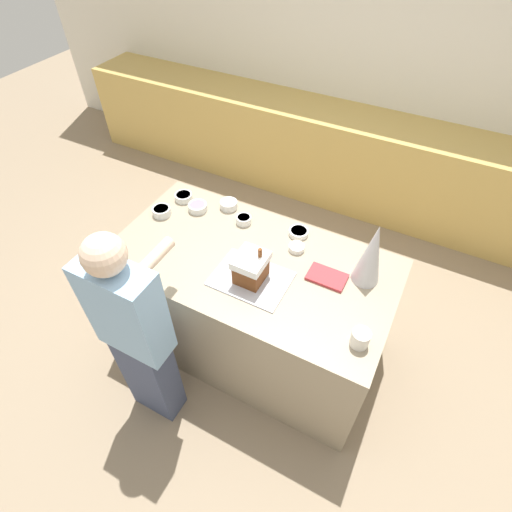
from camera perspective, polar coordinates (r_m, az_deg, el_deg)
The scene contains 17 objects.
ground_plane at distance 3.19m, azimuth -0.57°, elevation -11.81°, with size 12.00×12.00×0.00m, color gray.
wall_back at distance 4.20m, azimuth 16.46°, elevation 24.99°, with size 8.00×0.05×2.60m.
back_cabinet_block at distance 4.28m, azimuth 12.89°, elevation 13.33°, with size 6.00×0.60×0.92m.
kitchen_island at distance 2.82m, azimuth -0.64°, elevation -6.95°, with size 1.79×0.95×0.90m.
baking_tray at distance 2.37m, azimuth -0.72°, elevation -3.25°, with size 0.45×0.33×0.01m.
gingerbread_house at distance 2.30m, azimuth -0.74°, elevation -1.64°, with size 0.18×0.20×0.24m.
decorative_tree at distance 2.32m, azimuth 16.19°, elevation 0.29°, with size 0.16×0.16×0.42m.
candy_bowl_far_right at distance 2.85m, azimuth -8.33°, elevation 6.96°, with size 0.13×0.13×0.05m.
candy_bowl_center_rear at distance 2.84m, azimuth -3.92°, elevation 7.37°, with size 0.12×0.12×0.05m.
candy_bowl_beside_tree at distance 2.65m, azimuth 6.11°, elevation 3.42°, with size 0.13×0.13×0.04m.
candy_bowl_far_left at distance 2.54m, azimuth 5.83°, elevation 1.21°, with size 0.10×0.10×0.04m.
candy_bowl_front_corner at distance 2.96m, azimuth -10.30°, elevation 8.35°, with size 0.13×0.13×0.05m.
candy_bowl_near_tray_right at distance 2.85m, azimuth -13.34°, elevation 6.28°, with size 0.13×0.13×0.05m.
candy_bowl_near_tray_left at distance 2.71m, azimuth -1.76°, elevation 5.24°, with size 0.10×0.10×0.05m.
cookbook at distance 2.41m, azimuth 10.09°, elevation -2.96°, with size 0.23×0.15×0.02m.
mug at distance 2.14m, azimuth 14.67°, elevation -11.31°, with size 0.10×0.10×0.10m.
person at distance 2.34m, azimuth -16.66°, elevation -10.94°, with size 0.41×0.51×1.56m.
Camera 1 is at (0.81, -1.48, 2.71)m, focal length 28.00 mm.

